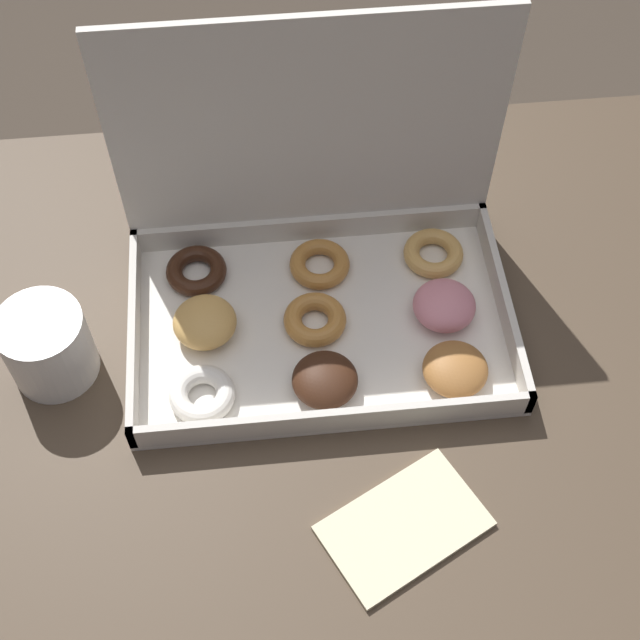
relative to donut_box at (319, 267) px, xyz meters
The scene contains 5 objects.
ground_plane 0.79m from the donut_box, 126.81° to the right, with size 8.00×8.00×0.00m, color #42382D.
dining_table 0.20m from the donut_box, 126.81° to the right, with size 1.11×0.74×0.72m.
donut_box is the anchor object (origin of this frame).
coffee_mug 0.29m from the donut_box, 168.36° to the right, with size 0.09×0.09×0.09m.
paper_napkin 0.28m from the donut_box, 78.80° to the right, with size 0.18×0.15×0.01m.
Camera 1 is at (0.00, -0.50, 1.54)m, focal length 50.00 mm.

